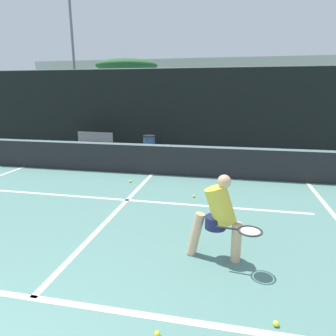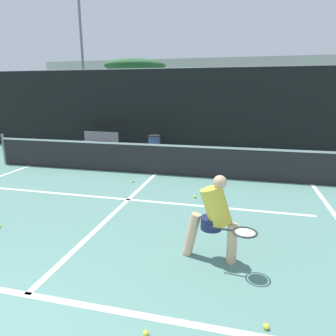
% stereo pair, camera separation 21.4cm
% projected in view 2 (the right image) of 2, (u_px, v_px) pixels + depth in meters
% --- Properties ---
extents(court_baseline_near, '(11.00, 0.10, 0.01)m').
position_uv_depth(court_baseline_near, '(27.00, 295.00, 3.78)').
color(court_baseline_near, white).
rests_on(court_baseline_near, ground).
extents(court_service_line, '(8.25, 0.10, 0.01)m').
position_uv_depth(court_service_line, '(128.00, 199.00, 7.11)').
color(court_service_line, white).
rests_on(court_service_line, ground).
extents(court_center_mark, '(0.10, 5.88, 0.01)m').
position_uv_depth(court_center_mark, '(118.00, 209.00, 6.54)').
color(court_center_mark, white).
rests_on(court_center_mark, ground).
extents(net, '(11.09, 0.09, 1.07)m').
position_uv_depth(net, '(155.00, 158.00, 9.18)').
color(net, slate).
rests_on(net, ground).
extents(fence_back, '(24.00, 0.06, 3.41)m').
position_uv_depth(fence_back, '(180.00, 111.00, 12.31)').
color(fence_back, black).
rests_on(fence_back, ground).
extents(player_practicing, '(1.12, 0.65, 1.35)m').
position_uv_depth(player_practicing, '(215.00, 216.00, 4.41)').
color(player_practicing, '#DBAD84').
rests_on(player_practicing, ground).
extents(tennis_ball_scattered_2, '(0.07, 0.07, 0.07)m').
position_uv_depth(tennis_ball_scattered_2, '(195.00, 197.00, 7.21)').
color(tennis_ball_scattered_2, '#D1E033').
rests_on(tennis_ball_scattered_2, ground).
extents(tennis_ball_scattered_3, '(0.07, 0.07, 0.07)m').
position_uv_depth(tennis_ball_scattered_3, '(133.00, 181.00, 8.47)').
color(tennis_ball_scattered_3, '#D1E033').
rests_on(tennis_ball_scattered_3, ground).
extents(tennis_ball_scattered_4, '(0.07, 0.07, 0.07)m').
position_uv_depth(tennis_ball_scattered_4, '(266.00, 326.00, 3.23)').
color(tennis_ball_scattered_4, '#D1E033').
rests_on(tennis_ball_scattered_4, ground).
extents(tennis_ball_scattered_6, '(0.07, 0.07, 0.07)m').
position_uv_depth(tennis_ball_scattered_6, '(146.00, 333.00, 3.14)').
color(tennis_ball_scattered_6, '#D1E033').
rests_on(tennis_ball_scattered_6, ground).
extents(courtside_bench, '(1.63, 0.51, 0.86)m').
position_uv_depth(courtside_bench, '(100.00, 142.00, 12.47)').
color(courtside_bench, slate).
rests_on(courtside_bench, ground).
extents(trash_bin, '(0.49, 0.49, 0.80)m').
position_uv_depth(trash_bin, '(154.00, 145.00, 12.00)').
color(trash_bin, '#384C7F').
rests_on(trash_bin, ground).
extents(parked_car, '(1.69, 4.63, 1.38)m').
position_uv_depth(parked_car, '(191.00, 128.00, 16.20)').
color(parked_car, navy).
rests_on(parked_car, ground).
extents(floodlight_mast, '(1.10, 0.24, 8.65)m').
position_uv_depth(floodlight_mast, '(82.00, 43.00, 19.12)').
color(floodlight_mast, slate).
rests_on(floodlight_mast, ground).
extents(tree_west, '(4.27, 4.27, 4.68)m').
position_uv_depth(tree_west, '(135.00, 66.00, 20.82)').
color(tree_west, brown).
rests_on(tree_west, ground).
extents(building_far, '(36.00, 2.40, 5.53)m').
position_uv_depth(building_far, '(217.00, 89.00, 29.33)').
color(building_far, '#B2ADA3').
rests_on(building_far, ground).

